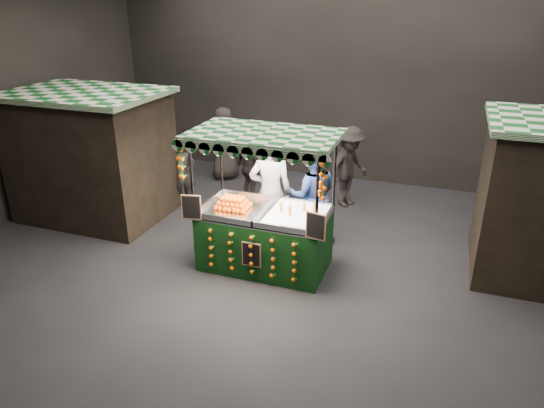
% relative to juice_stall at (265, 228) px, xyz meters
% --- Properties ---
extents(ground, '(12.00, 12.00, 0.00)m').
position_rel_juice_stall_xyz_m(ground, '(0.32, -0.11, -0.73)').
color(ground, black).
rests_on(ground, ground).
extents(market_hall, '(12.10, 10.10, 5.05)m').
position_rel_juice_stall_xyz_m(market_hall, '(0.32, -0.11, 2.65)').
color(market_hall, black).
rests_on(market_hall, ground).
extents(neighbour_stall_left, '(3.00, 2.20, 2.60)m').
position_rel_juice_stall_xyz_m(neighbour_stall_left, '(-4.08, 0.89, 0.58)').
color(neighbour_stall_left, black).
rests_on(neighbour_stall_left, ground).
extents(juice_stall, '(2.44, 1.43, 2.36)m').
position_rel_juice_stall_xyz_m(juice_stall, '(0.00, 0.00, 0.00)').
color(juice_stall, black).
rests_on(juice_stall, ground).
extents(vendor_grey, '(0.88, 0.71, 2.09)m').
position_rel_juice_stall_xyz_m(vendor_grey, '(-0.18, 0.79, 0.31)').
color(vendor_grey, gray).
rests_on(vendor_grey, ground).
extents(vendor_blue, '(1.12, 1.00, 1.89)m').
position_rel_juice_stall_xyz_m(vendor_blue, '(0.50, 1.15, 0.21)').
color(vendor_blue, navy).
rests_on(vendor_blue, ground).
extents(shopper_0, '(0.66, 0.56, 1.52)m').
position_rel_juice_stall_xyz_m(shopper_0, '(-2.59, 1.86, 0.03)').
color(shopper_0, black).
rests_on(shopper_0, ground).
extents(shopper_1, '(0.95, 0.74, 1.92)m').
position_rel_juice_stall_xyz_m(shopper_1, '(3.77, 2.06, 0.23)').
color(shopper_1, black).
rests_on(shopper_1, ground).
extents(shopper_2, '(0.99, 0.81, 1.58)m').
position_rel_juice_stall_xyz_m(shopper_2, '(-1.30, 2.62, 0.06)').
color(shopper_2, black).
rests_on(shopper_2, ground).
extents(shopper_3, '(1.11, 1.32, 1.77)m').
position_rel_juice_stall_xyz_m(shopper_3, '(0.77, 3.15, 0.15)').
color(shopper_3, black).
rests_on(shopper_3, ground).
extents(shopper_4, '(1.05, 1.00, 1.81)m').
position_rel_juice_stall_xyz_m(shopper_4, '(-2.50, 3.82, 0.17)').
color(shopper_4, '#282421').
rests_on(shopper_4, ground).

